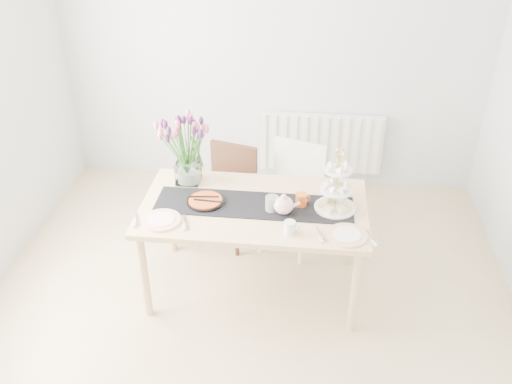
# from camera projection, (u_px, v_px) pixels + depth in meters

# --- Properties ---
(room_shell) EXTENTS (4.50, 4.50, 4.50)m
(room_shell) POSITION_uv_depth(u_px,v_px,m) (239.00, 177.00, 3.08)
(room_shell) COLOR tan
(room_shell) RESTS_ON ground
(radiator) EXTENTS (1.20, 0.08, 0.60)m
(radiator) POSITION_uv_depth(u_px,v_px,m) (321.00, 143.00, 5.33)
(radiator) COLOR white
(radiator) RESTS_ON room_shell
(dining_table) EXTENTS (1.60, 0.90, 0.75)m
(dining_table) POSITION_uv_depth(u_px,v_px,m) (254.00, 214.00, 3.87)
(dining_table) COLOR tan
(dining_table) RESTS_ON ground
(chair_brown) EXTENTS (0.51, 0.51, 0.83)m
(chair_brown) POSITION_uv_depth(u_px,v_px,m) (229.00, 187.00, 4.57)
(chair_brown) COLOR #321C12
(chair_brown) RESTS_ON ground
(chair_white) EXTENTS (0.56, 0.56, 0.90)m
(chair_white) POSITION_uv_depth(u_px,v_px,m) (294.00, 189.00, 4.46)
(chair_white) COLOR white
(chair_white) RESTS_ON ground
(table_runner) EXTENTS (1.40, 0.35, 0.01)m
(table_runner) POSITION_uv_depth(u_px,v_px,m) (254.00, 205.00, 3.83)
(table_runner) COLOR black
(table_runner) RESTS_ON dining_table
(tulip_vase) EXTENTS (0.64, 0.64, 0.54)m
(tulip_vase) POSITION_uv_depth(u_px,v_px,m) (186.00, 140.00, 3.94)
(tulip_vase) COLOR silver
(tulip_vase) RESTS_ON dining_table
(cake_stand) EXTENTS (0.29, 0.29, 0.43)m
(cake_stand) POSITION_uv_depth(u_px,v_px,m) (336.00, 194.00, 3.73)
(cake_stand) COLOR gold
(cake_stand) RESTS_ON dining_table
(teapot) EXTENTS (0.23, 0.19, 0.15)m
(teapot) POSITION_uv_depth(u_px,v_px,m) (284.00, 205.00, 3.71)
(teapot) COLOR silver
(teapot) RESTS_ON dining_table
(cream_jug) EXTENTS (0.09, 0.09, 0.08)m
(cream_jug) POSITION_uv_depth(u_px,v_px,m) (340.00, 191.00, 3.92)
(cream_jug) COLOR silver
(cream_jug) RESTS_ON dining_table
(tart_tin) EXTENTS (0.27, 0.27, 0.03)m
(tart_tin) POSITION_uv_depth(u_px,v_px,m) (205.00, 201.00, 3.85)
(tart_tin) COLOR black
(tart_tin) RESTS_ON dining_table
(mug_grey) EXTENTS (0.12, 0.12, 0.11)m
(mug_grey) POSITION_uv_depth(u_px,v_px,m) (272.00, 204.00, 3.75)
(mug_grey) COLOR gray
(mug_grey) RESTS_ON dining_table
(mug_white) EXTENTS (0.08, 0.08, 0.09)m
(mug_white) POSITION_uv_depth(u_px,v_px,m) (290.00, 228.00, 3.53)
(mug_white) COLOR silver
(mug_white) RESTS_ON dining_table
(mug_orange) EXTENTS (0.11, 0.11, 0.10)m
(mug_orange) POSITION_uv_depth(u_px,v_px,m) (301.00, 200.00, 3.80)
(mug_orange) COLOR #D75617
(mug_orange) RESTS_ON dining_table
(plate_left) EXTENTS (0.35, 0.35, 0.01)m
(plate_left) POSITION_uv_depth(u_px,v_px,m) (161.00, 220.00, 3.67)
(plate_left) COLOR white
(plate_left) RESTS_ON dining_table
(plate_right) EXTENTS (0.35, 0.35, 0.01)m
(plate_right) POSITION_uv_depth(u_px,v_px,m) (347.00, 235.00, 3.52)
(plate_right) COLOR silver
(plate_right) RESTS_ON dining_table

